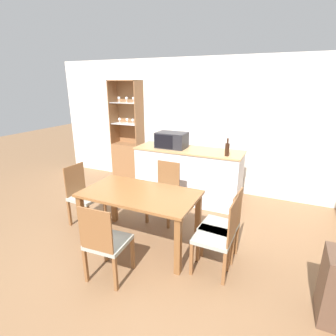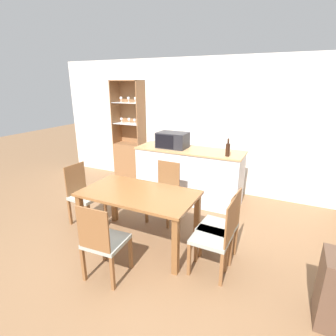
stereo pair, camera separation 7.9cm
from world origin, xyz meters
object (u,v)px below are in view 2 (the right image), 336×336
object	(u,v)px
dining_table	(139,200)
microwave	(172,140)
dining_chair_head_far	(164,192)
display_cabinet	(130,152)
wine_bottle	(228,149)
dining_chair_side_left_far	(84,195)
dining_chair_head_near	(104,241)
dining_chair_side_right_near	(216,237)
dining_chair_side_right_far	(221,227)

from	to	relation	value
dining_table	microwave	bearing A→B (deg)	98.80
dining_chair_head_far	microwave	distance (m)	1.08
dining_chair_head_far	microwave	world-z (taller)	microwave
microwave	display_cabinet	bearing A→B (deg)	156.72
wine_bottle	microwave	bearing A→B (deg)	172.16
display_cabinet	microwave	distance (m)	1.50
dining_chair_side_left_far	display_cabinet	bearing A→B (deg)	-163.31
display_cabinet	dining_table	world-z (taller)	display_cabinet
dining_chair_head_near	dining_chair_head_far	bearing A→B (deg)	86.56
dining_table	microwave	size ratio (longest dim) A/B	2.78
dining_chair_side_right_near	dining_chair_side_right_far	distance (m)	0.24
dining_table	microwave	distance (m)	1.65
microwave	dining_chair_head_near	bearing A→B (deg)	-83.92
dining_chair_head_far	microwave	bearing A→B (deg)	-71.78
display_cabinet	dining_chair_head_near	xyz separation A→B (m)	(1.54, -2.86, -0.15)
display_cabinet	microwave	xyz separation A→B (m)	(1.30, -0.56, 0.50)
dining_chair_head_far	dining_chair_side_left_far	distance (m)	1.23
dining_chair_side_left_far	dining_chair_head_near	world-z (taller)	same
display_cabinet	dining_chair_head_near	distance (m)	3.25
dining_chair_head_far	wine_bottle	distance (m)	1.22
dining_chair_head_far	dining_chair_side_right_near	bearing A→B (deg)	142.88
dining_chair_side_left_far	wine_bottle	xyz separation A→B (m)	(1.86, 1.29, 0.62)
dining_table	dining_chair_side_right_near	size ratio (longest dim) A/B	1.62
display_cabinet	dining_chair_side_right_near	world-z (taller)	display_cabinet
dining_table	dining_chair_head_near	world-z (taller)	dining_chair_head_near
dining_chair_side_right_far	microwave	xyz separation A→B (m)	(-1.31, 1.44, 0.65)
dining_chair_side_left_far	microwave	world-z (taller)	microwave
dining_table	wine_bottle	distance (m)	1.68
dining_chair_side_right_near	dining_table	bearing A→B (deg)	84.66
dining_chair_head_far	wine_bottle	xyz separation A→B (m)	(0.79, 0.68, 0.62)
dining_chair_head_near	wine_bottle	distance (m)	2.38
dining_chair_side_right_near	microwave	bearing A→B (deg)	39.18
display_cabinet	dining_chair_side_left_far	size ratio (longest dim) A/B	2.33
microwave	wine_bottle	world-z (taller)	wine_bottle
dining_chair_side_right_near	dining_chair_side_right_far	bearing A→B (deg)	1.34
dining_table	dining_chair_side_right_far	world-z (taller)	dining_chair_side_right_far
dining_chair_side_right_near	dining_chair_head_near	world-z (taller)	same
display_cabinet	dining_chair_side_right_far	xyz separation A→B (m)	(2.61, -2.00, -0.15)
dining_chair_side_right_near	dining_chair_side_left_far	xyz separation A→B (m)	(-2.14, 0.25, 0.00)
dining_chair_head_far	dining_chair_side_right_near	size ratio (longest dim) A/B	1.00
display_cabinet	dining_table	xyz separation A→B (m)	(1.54, -2.12, 0.03)
display_cabinet	dining_chair_side_left_far	distance (m)	2.05
microwave	dining_chair_side_right_near	bearing A→B (deg)	-52.13
dining_table	microwave	xyz separation A→B (m)	(-0.24, 1.56, 0.47)
dining_table	microwave	world-z (taller)	microwave
dining_chair_side_right_far	dining_chair_head_near	bearing A→B (deg)	133.10
dining_table	dining_chair_side_left_far	size ratio (longest dim) A/B	1.62
dining_chair_head_far	dining_chair_side_right_far	distance (m)	1.23
display_cabinet	dining_chair_head_near	bearing A→B (deg)	-61.64
dining_chair_side_right_far	display_cabinet	bearing A→B (deg)	56.85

